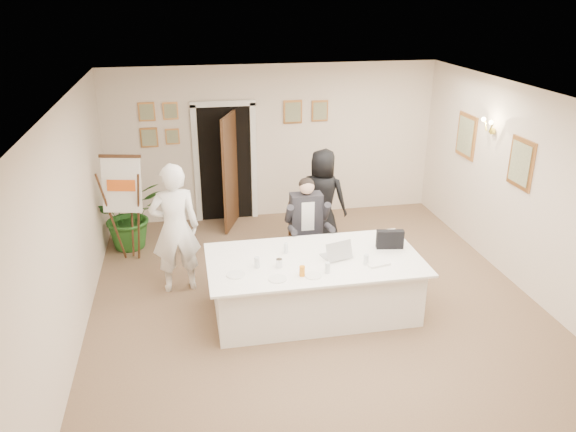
% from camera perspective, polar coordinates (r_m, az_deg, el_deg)
% --- Properties ---
extents(floor, '(7.00, 7.00, 0.00)m').
position_cam_1_polar(floor, '(7.68, 2.97, -9.33)').
color(floor, '#786344').
rests_on(floor, ground).
extents(ceiling, '(6.00, 7.00, 0.02)m').
position_cam_1_polar(ceiling, '(6.67, 3.45, 11.66)').
color(ceiling, white).
rests_on(ceiling, wall_back).
extents(wall_back, '(6.00, 0.10, 2.80)m').
position_cam_1_polar(wall_back, '(10.32, -1.47, 7.48)').
color(wall_back, white).
rests_on(wall_back, floor).
extents(wall_front, '(6.00, 0.10, 2.80)m').
position_cam_1_polar(wall_front, '(4.19, 15.20, -17.26)').
color(wall_front, white).
rests_on(wall_front, floor).
extents(wall_left, '(0.10, 7.00, 2.80)m').
position_cam_1_polar(wall_left, '(7.01, -21.37, -1.31)').
color(wall_left, white).
rests_on(wall_left, floor).
extents(wall_right, '(0.10, 7.00, 2.80)m').
position_cam_1_polar(wall_right, '(8.27, 23.82, 1.82)').
color(wall_right, white).
rests_on(wall_right, floor).
extents(doorway, '(1.14, 0.86, 2.20)m').
position_cam_1_polar(doorway, '(10.15, -6.22, 5.00)').
color(doorway, black).
rests_on(doorway, floor).
extents(pictures_back_wall, '(3.40, 0.06, 0.80)m').
position_cam_1_polar(pictures_back_wall, '(10.09, -6.01, 9.66)').
color(pictures_back_wall, '#BC7E40').
rests_on(pictures_back_wall, wall_back).
extents(pictures_right_wall, '(0.06, 2.20, 0.80)m').
position_cam_1_polar(pictures_right_wall, '(9.12, 19.91, 6.47)').
color(pictures_right_wall, '#BC7E40').
rests_on(pictures_right_wall, wall_right).
extents(wall_sconce, '(0.20, 0.30, 0.24)m').
position_cam_1_polar(wall_sconce, '(9.01, 19.81, 8.60)').
color(wall_sconce, gold).
rests_on(wall_sconce, wall_right).
extents(conference_table, '(2.76, 1.47, 0.78)m').
position_cam_1_polar(conference_table, '(7.44, 2.64, -6.97)').
color(conference_table, white).
rests_on(conference_table, floor).
extents(seated_man, '(0.67, 0.71, 1.48)m').
position_cam_1_polar(seated_man, '(8.34, 1.91, -0.94)').
color(seated_man, black).
rests_on(seated_man, floor).
extents(flip_chart, '(0.61, 0.43, 1.70)m').
position_cam_1_polar(flip_chart, '(8.99, -16.04, 0.24)').
color(flip_chart, '#3C2213').
rests_on(flip_chart, floor).
extents(standing_man, '(0.73, 0.52, 1.87)m').
position_cam_1_polar(standing_man, '(7.89, -11.40, -1.25)').
color(standing_man, white).
rests_on(standing_man, floor).
extents(standing_woman, '(0.96, 0.85, 1.64)m').
position_cam_1_polar(standing_woman, '(9.20, 3.50, 1.82)').
color(standing_woman, black).
rests_on(standing_woman, floor).
extents(potted_palm, '(1.29, 1.21, 1.15)m').
position_cam_1_polar(potted_palm, '(9.55, -15.82, 0.17)').
color(potted_palm, '#245A1E').
rests_on(potted_palm, floor).
extents(laptop, '(0.45, 0.46, 0.28)m').
position_cam_1_polar(laptop, '(7.28, 4.96, -3.11)').
color(laptop, '#B7BABC').
rests_on(laptop, conference_table).
extents(laptop_bag, '(0.37, 0.16, 0.25)m').
position_cam_1_polar(laptop_bag, '(7.61, 10.32, -2.34)').
color(laptop_bag, black).
rests_on(laptop_bag, conference_table).
extents(paper_stack, '(0.32, 0.25, 0.03)m').
position_cam_1_polar(paper_stack, '(7.20, 9.03, -4.73)').
color(paper_stack, white).
rests_on(paper_stack, conference_table).
extents(plate_left, '(0.27, 0.27, 0.01)m').
position_cam_1_polar(plate_left, '(6.87, -5.33, -5.96)').
color(plate_left, white).
rests_on(plate_left, conference_table).
extents(plate_mid, '(0.27, 0.27, 0.01)m').
position_cam_1_polar(plate_mid, '(6.75, -1.07, -6.40)').
color(plate_mid, white).
rests_on(plate_mid, conference_table).
extents(plate_near, '(0.23, 0.23, 0.01)m').
position_cam_1_polar(plate_near, '(6.83, 2.59, -6.08)').
color(plate_near, white).
rests_on(plate_near, conference_table).
extents(glass_a, '(0.08, 0.08, 0.14)m').
position_cam_1_polar(glass_a, '(7.01, -3.17, -4.72)').
color(glass_a, silver).
rests_on(glass_a, conference_table).
extents(glass_b, '(0.07, 0.07, 0.14)m').
position_cam_1_polar(glass_b, '(6.88, 4.03, -5.27)').
color(glass_b, silver).
rests_on(glass_b, conference_table).
extents(glass_c, '(0.06, 0.06, 0.14)m').
position_cam_1_polar(glass_c, '(7.14, 7.94, -4.41)').
color(glass_c, silver).
rests_on(glass_c, conference_table).
extents(glass_d, '(0.07, 0.07, 0.14)m').
position_cam_1_polar(glass_d, '(7.37, -0.22, -3.28)').
color(glass_d, silver).
rests_on(glass_d, conference_table).
extents(oj_glass, '(0.08, 0.08, 0.13)m').
position_cam_1_polar(oj_glass, '(6.80, 1.44, -5.62)').
color(oj_glass, orange).
rests_on(oj_glass, conference_table).
extents(steel_jug, '(0.10, 0.10, 0.11)m').
position_cam_1_polar(steel_jug, '(7.01, -0.91, -4.81)').
color(steel_jug, silver).
rests_on(steel_jug, conference_table).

